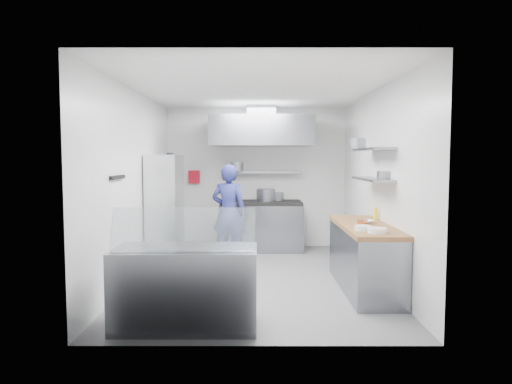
{
  "coord_description": "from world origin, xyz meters",
  "views": [
    {
      "loc": [
        0.01,
        -6.74,
        1.79
      ],
      "look_at": [
        0.0,
        0.6,
        1.25
      ],
      "focal_mm": 32.0,
      "sensor_mm": 36.0,
      "label": 1
    }
  ],
  "objects_px": {
    "wire_rack": "(165,210)",
    "display_case": "(186,288)",
    "chef": "(229,212)",
    "gas_range": "(261,227)"
  },
  "relations": [
    {
      "from": "chef",
      "to": "wire_rack",
      "type": "xyz_separation_m",
      "value": [
        -1.05,
        -0.31,
        0.08
      ]
    },
    {
      "from": "wire_rack",
      "to": "chef",
      "type": "bearing_deg",
      "value": 16.61
    },
    {
      "from": "chef",
      "to": "display_case",
      "type": "relative_size",
      "value": 1.13
    },
    {
      "from": "wire_rack",
      "to": "display_case",
      "type": "distance_m",
      "value": 3.03
    },
    {
      "from": "chef",
      "to": "display_case",
      "type": "height_order",
      "value": "chef"
    },
    {
      "from": "wire_rack",
      "to": "display_case",
      "type": "height_order",
      "value": "wire_rack"
    },
    {
      "from": "gas_range",
      "to": "wire_rack",
      "type": "distance_m",
      "value": 2.09
    },
    {
      "from": "chef",
      "to": "wire_rack",
      "type": "bearing_deg",
      "value": 29.42
    },
    {
      "from": "gas_range",
      "to": "chef",
      "type": "distance_m",
      "value": 1.14
    },
    {
      "from": "gas_range",
      "to": "wire_rack",
      "type": "relative_size",
      "value": 0.86
    }
  ]
}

